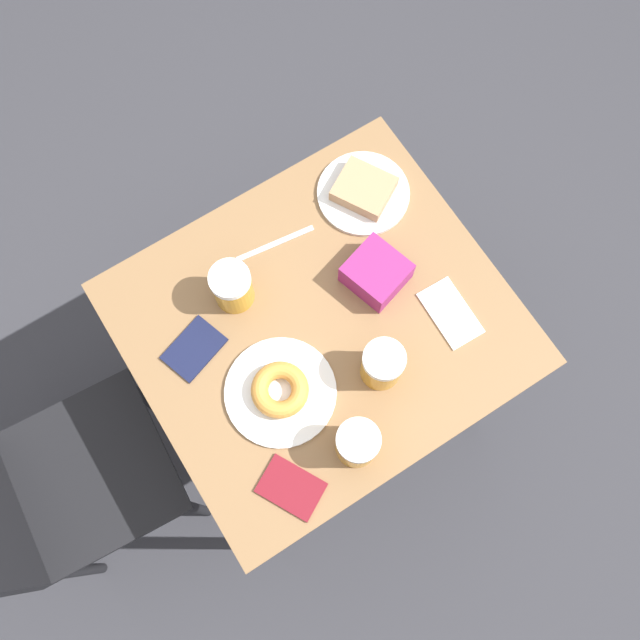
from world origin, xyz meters
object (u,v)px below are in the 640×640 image
at_px(beer_mug_center, 382,365).
at_px(blue_pouch, 376,273).
at_px(plate_with_donut, 280,391).
at_px(napkin_folded, 450,313).
at_px(beer_mug_right, 232,287).
at_px(passport_near_edge, 291,488).
at_px(passport_far_edge, 194,349).
at_px(beer_mug_left, 357,443).
at_px(fork, 275,244).
at_px(chair, 41,491).
at_px(plate_with_cake, 364,191).

bearing_deg(beer_mug_center, blue_pouch, -30.81).
relative_size(plate_with_donut, blue_pouch, 1.61).
bearing_deg(napkin_folded, beer_mug_right, 52.61).
bearing_deg(passport_near_edge, passport_far_edge, 3.64).
height_order(beer_mug_left, fork, beer_mug_left).
relative_size(plate_with_donut, passport_far_edge, 1.63).
bearing_deg(blue_pouch, chair, 87.22).
bearing_deg(plate_with_cake, passport_far_edge, 102.54).
bearing_deg(beer_mug_center, plate_with_donut, 70.03).
xyz_separation_m(plate_with_donut, beer_mug_left, (-0.18, -0.07, 0.04)).
distance_m(plate_with_cake, beer_mug_left, 0.59).
relative_size(plate_with_donut, beer_mug_left, 2.09).
bearing_deg(beer_mug_left, plate_with_donut, 21.62).
bearing_deg(passport_near_edge, chair, 56.69).
relative_size(passport_near_edge, blue_pouch, 1.02).
bearing_deg(beer_mug_center, passport_near_edge, 110.04).
xyz_separation_m(plate_with_cake, beer_mug_left, (-0.48, 0.33, 0.04)).
relative_size(plate_with_cake, beer_mug_center, 1.88).
distance_m(plate_with_cake, napkin_folded, 0.35).
bearing_deg(plate_with_donut, fork, -29.45).
bearing_deg(plate_with_donut, beer_mug_center, -109.97).
distance_m(beer_mug_left, napkin_folded, 0.37).
relative_size(plate_with_cake, passport_far_edge, 1.46).
height_order(beer_mug_center, passport_near_edge, beer_mug_center).
xyz_separation_m(chair, beer_mug_left, (-0.33, -0.66, 0.30)).
bearing_deg(passport_near_edge, beer_mug_center, -69.96).
bearing_deg(fork, blue_pouch, -142.76).
bearing_deg(beer_mug_center, beer_mug_right, 29.22).
relative_size(plate_with_donut, fork, 1.27).
relative_size(passport_near_edge, passport_far_edge, 1.04).
distance_m(beer_mug_left, passport_far_edge, 0.41).
height_order(beer_mug_right, passport_far_edge, beer_mug_right).
bearing_deg(beer_mug_center, passport_far_edge, 50.72).
height_order(chair, blue_pouch, chair).
bearing_deg(beer_mug_center, beer_mug_left, 129.02).
height_order(chair, passport_near_edge, chair).
relative_size(napkin_folded, fork, 0.81).
bearing_deg(fork, chair, 100.94).
height_order(beer_mug_left, passport_near_edge, beer_mug_left).
bearing_deg(plate_with_donut, passport_near_edge, 154.73).
xyz_separation_m(plate_with_cake, napkin_folded, (-0.35, -0.00, -0.01)).
xyz_separation_m(plate_with_donut, passport_near_edge, (-0.18, 0.09, -0.01)).
xyz_separation_m(beer_mug_left, blue_pouch, (0.29, -0.24, -0.02)).
bearing_deg(plate_with_donut, blue_pouch, -71.01).
xyz_separation_m(beer_mug_center, passport_near_edge, (-0.11, 0.29, -0.05)).
bearing_deg(beer_mug_right, fork, -67.27).
xyz_separation_m(plate_with_donut, passport_far_edge, (0.18, 0.11, -0.01)).
xyz_separation_m(plate_with_cake, blue_pouch, (-0.19, 0.09, 0.02)).
xyz_separation_m(chair, passport_near_edge, (-0.33, -0.51, 0.25)).
distance_m(chair, fork, 0.81).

